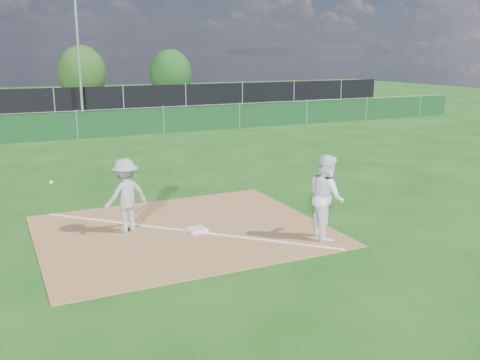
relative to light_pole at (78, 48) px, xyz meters
name	(u,v)px	position (x,y,z in m)	size (l,w,h in m)	color
ground	(100,159)	(-1.50, -12.70, -4.00)	(90.00, 90.00, 0.00)	#174D10
infield_dirt	(183,231)	(-1.50, -21.70, -3.99)	(6.00, 5.00, 0.02)	#94643B
foul_line	(183,230)	(-1.50, -21.70, -3.98)	(0.08, 7.00, 0.01)	white
green_fence	(77,126)	(-1.50, -7.70, -3.40)	(44.00, 0.05, 1.20)	black
black_fence	(54,104)	(-1.50, 0.30, -3.10)	(46.00, 0.04, 1.80)	black
parking_lot	(46,111)	(-1.50, 5.30, -4.00)	(46.00, 9.00, 0.01)	black
light_pole	(78,48)	(0.00, 0.00, 0.00)	(0.16, 0.16, 8.00)	slate
first_base	(197,230)	(-1.24, -21.90, -3.94)	(0.37, 0.37, 0.08)	silver
play_at_first	(126,195)	(-2.59, -21.23, -3.18)	(2.08, 0.88, 1.59)	#A3A3A5
runner	(327,197)	(1.07, -23.35, -3.12)	(0.86, 0.67, 1.76)	white
car_mid	(62,100)	(-0.53, 4.47, -3.27)	(1.52, 4.37, 1.44)	black
car_right	(114,100)	(2.90, 4.80, -3.38)	(1.72, 4.23, 1.23)	black
tree_mid	(82,73)	(1.78, 10.34, -1.78)	(3.64, 3.64, 4.31)	#382316
tree_right	(171,74)	(8.70, 9.88, -1.92)	(3.40, 3.40, 4.03)	#382316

